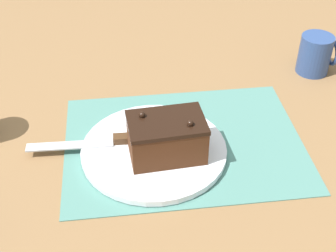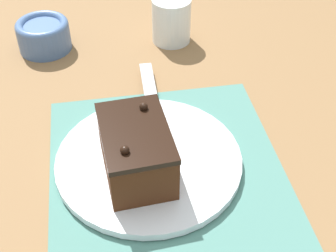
# 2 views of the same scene
# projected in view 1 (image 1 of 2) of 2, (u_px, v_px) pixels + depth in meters

# --- Properties ---
(ground_plane) EXTENTS (3.00, 3.00, 0.00)m
(ground_plane) POSITION_uv_depth(u_px,v_px,m) (184.00, 143.00, 0.91)
(ground_plane) COLOR olive
(placemat_woven) EXTENTS (0.46, 0.34, 0.00)m
(placemat_woven) POSITION_uv_depth(u_px,v_px,m) (184.00, 142.00, 0.91)
(placemat_woven) COLOR slate
(placemat_woven) RESTS_ON ground_plane
(cake_plate) EXTENTS (0.27, 0.27, 0.01)m
(cake_plate) POSITION_uv_depth(u_px,v_px,m) (154.00, 150.00, 0.88)
(cake_plate) COLOR white
(cake_plate) RESTS_ON placemat_woven
(chocolate_cake) EXTENTS (0.14, 0.10, 0.09)m
(chocolate_cake) POSITION_uv_depth(u_px,v_px,m) (167.00, 137.00, 0.84)
(chocolate_cake) COLOR #472614
(chocolate_cake) RESTS_ON cake_plate
(serving_knife) EXTENTS (0.24, 0.03, 0.01)m
(serving_knife) POSITION_uv_depth(u_px,v_px,m) (112.00, 142.00, 0.88)
(serving_knife) COLOR #472D19
(serving_knife) RESTS_ON cake_plate
(coffee_mug) EXTENTS (0.09, 0.08, 0.09)m
(coffee_mug) POSITION_uv_depth(u_px,v_px,m) (316.00, 54.00, 1.09)
(coffee_mug) COLOR navy
(coffee_mug) RESTS_ON ground_plane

